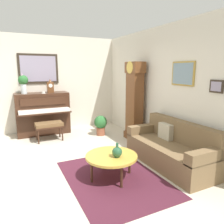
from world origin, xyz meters
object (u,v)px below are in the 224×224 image
flower_vase (23,82)px  green_jug (117,152)px  piano (43,113)px  mantel_clock (50,86)px  teacup (44,93)px  couch (172,149)px  potted_plant (101,124)px  piano_bench (49,125)px  grandfather_clock (134,103)px  coffee_table (111,157)px

flower_vase → green_jug: flower_vase is taller
flower_vase → green_jug: size_ratio=2.42×
piano → mantel_clock: mantel_clock is taller
teacup → green_jug: teacup is taller
couch → potted_plant: (-2.36, -0.50, 0.01)m
piano_bench → flower_vase: flower_vase is taller
teacup → couch: bearing=31.6°
teacup → grandfather_clock: bearing=55.7°
grandfather_clock → couch: 1.80m
coffee_table → mantel_clock: mantel_clock is taller
couch → coffee_table: bearing=-91.1°
piano_bench → green_jug: size_ratio=2.92×
coffee_table → mantel_clock: bearing=-173.2°
couch → mantel_clock: mantel_clock is taller
teacup → potted_plant: teacup is taller
coffee_table → mantel_clock: size_ratio=2.32×
green_jug → piano_bench: bearing=-166.0°
piano_bench → green_jug: green_jug is taller
coffee_table → teacup: bearing=-168.9°
grandfather_clock → mantel_clock: 2.45m
grandfather_clock → mantel_clock: bearing=-130.2°
piano → piano_bench: size_ratio=2.06×
piano → mantel_clock: (0.00, 0.25, 0.76)m
piano_bench → grandfather_clock: grandfather_clock is taller
piano → flower_vase: 1.01m
flower_vase → coffee_table: bearing=18.7°
piano → piano_bench: piano is taller
piano → teacup: teacup is taller
piano → coffee_table: piano is taller
grandfather_clock → green_jug: grandfather_clock is taller
couch → mantel_clock: 3.78m
mantel_clock → green_jug: size_ratio=1.58×
piano_bench → potted_plant: (0.15, 1.39, -0.08)m
potted_plant → green_jug: bearing=-16.9°
mantel_clock → teacup: (0.16, -0.22, -0.15)m
piano_bench → grandfather_clock: bearing=67.7°
piano → mantel_clock: 0.80m
piano → potted_plant: (0.87, 1.43, -0.28)m
couch → coffee_table: couch is taller
couch → flower_vase: 4.18m
piano → flower_vase: bearing=-89.8°
couch → flower_vase: (-3.23, -2.38, 1.18)m
green_jug → potted_plant: 2.56m
piano → teacup: bearing=12.2°
piano → green_jug: size_ratio=6.00×
teacup → piano: bearing=-167.8°
mantel_clock → teacup: mantel_clock is taller
coffee_table → flower_vase: 3.56m
piano → potted_plant: size_ratio=2.57×
coffee_table → potted_plant: 2.47m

